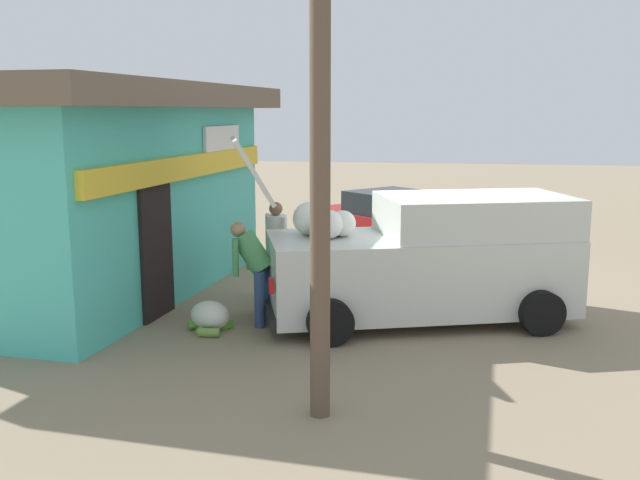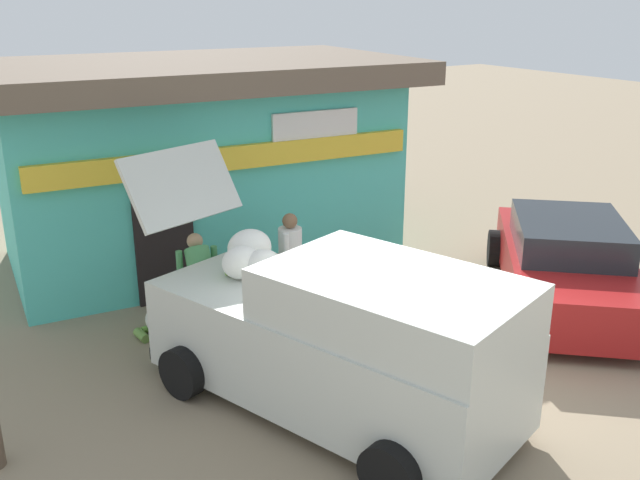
# 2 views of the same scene
# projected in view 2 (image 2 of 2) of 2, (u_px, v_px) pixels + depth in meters

# --- Properties ---
(ground_plane) EXTENTS (60.00, 60.00, 0.00)m
(ground_plane) POSITION_uv_depth(u_px,v_px,m) (442.00, 388.00, 8.63)
(ground_plane) COLOR gray
(storefront_bar) EXTENTS (7.60, 4.99, 3.47)m
(storefront_bar) POSITION_uv_depth(u_px,v_px,m) (198.00, 158.00, 12.47)
(storefront_bar) COLOR #4CC6B7
(storefront_bar) RESTS_ON ground_plane
(delivery_van) EXTENTS (3.14, 5.11, 2.68)m
(delivery_van) POSITION_uv_depth(u_px,v_px,m) (340.00, 337.00, 7.91)
(delivery_van) COLOR silver
(delivery_van) RESTS_ON ground_plane
(parked_sedan) EXTENTS (4.13, 4.30, 1.34)m
(parked_sedan) POSITION_uv_depth(u_px,v_px,m) (565.00, 263.00, 10.85)
(parked_sedan) COLOR maroon
(parked_sedan) RESTS_ON ground_plane
(vendor_standing) EXTENTS (0.48, 0.48, 1.59)m
(vendor_standing) POSITION_uv_depth(u_px,v_px,m) (290.00, 258.00, 10.26)
(vendor_standing) COLOR #4C4C51
(vendor_standing) RESTS_ON ground_plane
(customer_bending) EXTENTS (0.57, 0.66, 1.47)m
(customer_bending) POSITION_uv_depth(u_px,v_px,m) (201.00, 281.00, 9.57)
(customer_bending) COLOR navy
(customer_bending) RESTS_ON ground_plane
(unloaded_banana_pile) EXTENTS (0.78, 0.76, 0.40)m
(unloaded_banana_pile) POSITION_uv_depth(u_px,v_px,m) (162.00, 320.00, 10.03)
(unloaded_banana_pile) COLOR silver
(unloaded_banana_pile) RESTS_ON ground_plane
(paint_bucket) EXTENTS (0.28, 0.28, 0.40)m
(paint_bucket) POSITION_uv_depth(u_px,v_px,m) (378.00, 269.00, 11.80)
(paint_bucket) COLOR #BF3F33
(paint_bucket) RESTS_ON ground_plane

